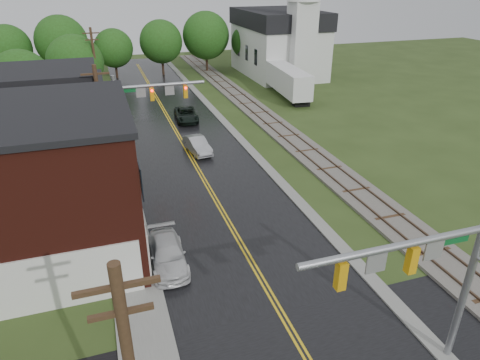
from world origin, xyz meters
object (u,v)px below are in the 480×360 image
utility_pole_c (96,67)px  pickup_white (167,254)px  semi_trailer (287,80)px  utility_pole_b (103,128)px  sedan_silver (197,145)px  traffic_signal_near (427,268)px  church (281,36)px  tree_left_e (77,64)px  suv_dark (186,115)px  traffic_signal_far (143,101)px  tree_left_c (24,82)px

utility_pole_c → pickup_white: (2.42, -32.27, -4.06)m
pickup_white → semi_trailer: 36.31m
utility_pole_b → sedan_silver: (7.60, 5.00, -4.04)m
utility_pole_b → traffic_signal_near: bearing=-62.8°
church → pickup_white: bearing=-120.1°
tree_left_e → suv_dark: (10.55, -9.74, -4.14)m
church → traffic_signal_near: (-16.53, -51.74, -0.87)m
utility_pole_b → tree_left_e: utility_pole_b is taller
church → traffic_signal_near: bearing=-107.7°
suv_dark → sedan_silver: size_ratio=1.17×
traffic_signal_near → suv_dark: 34.48m
traffic_signal_far → suv_dark: (5.17, 9.16, -4.30)m
tree_left_c → semi_trailer: size_ratio=0.65×
utility_pole_c → tree_left_c: utility_pole_c is taller
church → pickup_white: church is taller
sedan_silver → traffic_signal_far: bearing=172.3°
semi_trailer → utility_pole_c: bearing=174.6°
utility_pole_c → tree_left_c: bearing=-149.8°
church → utility_pole_c: (-26.80, -9.74, -1.11)m
utility_pole_c → suv_dark: bearing=-42.7°
traffic_signal_far → suv_dark: traffic_signal_far is taller
tree_left_e → traffic_signal_near: bearing=-74.3°
utility_pole_b → church: bearing=49.8°
church → semi_trailer: (-4.13, -11.90, -3.63)m
traffic_signal_far → utility_pole_b: size_ratio=0.82×
traffic_signal_near → utility_pole_b: bearing=117.2°
utility_pole_c → traffic_signal_far: bearing=-78.9°
traffic_signal_near → pickup_white: (-7.85, 9.73, -4.31)m
sedan_silver → pickup_white: (-5.18, -15.27, -0.01)m
traffic_signal_near → traffic_signal_far: bearing=105.5°
utility_pole_c → suv_dark: (8.50, -7.84, -4.05)m
suv_dark → sedan_silver: 9.20m
sedan_silver → church: bearing=46.6°
traffic_signal_far → tree_left_c: tree_left_c is taller
utility_pole_b → pickup_white: utility_pole_b is taller
church → utility_pole_b: bearing=-130.2°
tree_left_e → sedan_silver: size_ratio=1.98×
utility_pole_b → utility_pole_c: same height
utility_pole_c → sedan_silver: bearing=-65.9°
traffic_signal_near → utility_pole_b: size_ratio=0.82×
utility_pole_b → pickup_white: size_ratio=1.97×
suv_dark → church: bearing=47.8°
suv_dark → tree_left_c: bearing=170.5°
traffic_signal_far → traffic_signal_near: bearing=-74.5°
utility_pole_c → tree_left_c: size_ratio=1.18×
church → utility_pole_b: church is taller
church → suv_dark: church is taller
tree_left_e → pickup_white: tree_left_e is taller
semi_trailer → tree_left_c: bearing=-176.3°
sedan_silver → utility_pole_b: bearing=-154.4°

